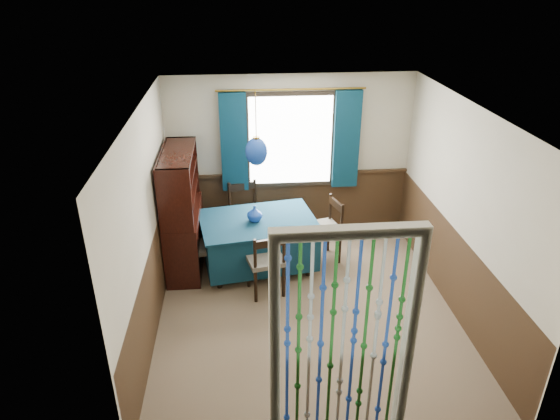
{
  "coord_description": "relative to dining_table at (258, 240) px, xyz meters",
  "views": [
    {
      "loc": [
        -0.77,
        -4.97,
        3.82
      ],
      "look_at": [
        -0.27,
        0.67,
        1.06
      ],
      "focal_mm": 32.0,
      "sensor_mm": 36.0,
      "label": 1
    }
  ],
  "objects": [
    {
      "name": "wall_right",
      "position": [
        2.33,
        -1.04,
        0.82
      ],
      "size": [
        0.0,
        4.0,
        4.0
      ],
      "primitive_type": "plane",
      "rotation": [
        1.57,
        0.0,
        -1.57
      ],
      "color": "#BBB299",
      "rests_on": "ground"
    },
    {
      "name": "chair_near",
      "position": [
        0.07,
        -0.64,
        0.05
      ],
      "size": [
        0.53,
        0.52,
        0.91
      ],
      "rotation": [
        0.0,
        0.0,
        0.23
      ],
      "color": "black",
      "rests_on": "floor"
    },
    {
      "name": "wall_front",
      "position": [
        0.53,
        -3.04,
        0.82
      ],
      "size": [
        3.6,
        0.0,
        3.6
      ],
      "primitive_type": "plane",
      "rotation": [
        -1.57,
        0.0,
        0.0
      ],
      "color": "#BBB299",
      "rests_on": "ground"
    },
    {
      "name": "chair_left",
      "position": [
        -0.86,
        -0.18,
        0.02
      ],
      "size": [
        0.45,
        0.47,
        0.84
      ],
      "rotation": [
        0.0,
        0.0,
        -1.42
      ],
      "color": "black",
      "rests_on": "floor"
    },
    {
      "name": "window",
      "position": [
        0.53,
        0.91,
        1.12
      ],
      "size": [
        1.32,
        0.12,
        1.42
      ],
      "primitive_type": "cube",
      "color": "black",
      "rests_on": "wall_back"
    },
    {
      "name": "pendant_lamp",
      "position": [
        0.0,
        -0.0,
        1.29
      ],
      "size": [
        0.29,
        0.29,
        0.96
      ],
      "color": "olive",
      "rests_on": "ceiling"
    },
    {
      "name": "chair_far",
      "position": [
        -0.15,
        0.68,
        0.08
      ],
      "size": [
        0.59,
        0.57,
        0.97
      ],
      "rotation": [
        0.0,
        0.0,
        3.42
      ],
      "color": "black",
      "rests_on": "floor"
    },
    {
      "name": "vase_table",
      "position": [
        -0.04,
        -0.02,
        0.41
      ],
      "size": [
        0.2,
        0.2,
        0.2
      ],
      "primitive_type": "imported",
      "rotation": [
        0.0,
        0.0,
        0.03
      ],
      "color": "navy",
      "rests_on": "dining_table"
    },
    {
      "name": "wainscot_right",
      "position": [
        2.32,
        -1.04,
        0.07
      ],
      "size": [
        0.0,
        4.0,
        4.0
      ],
      "primitive_type": "plane",
      "rotation": [
        1.57,
        0.0,
        -1.57
      ],
      "color": "#342214",
      "rests_on": "ground"
    },
    {
      "name": "wainscot_front",
      "position": [
        0.53,
        -3.02,
        0.07
      ],
      "size": [
        3.6,
        0.0,
        3.6
      ],
      "primitive_type": "plane",
      "rotation": [
        -1.57,
        0.0,
        0.0
      ],
      "color": "#342214",
      "rests_on": "ground"
    },
    {
      "name": "wainscot_back",
      "position": [
        0.53,
        0.95,
        0.07
      ],
      "size": [
        3.6,
        0.0,
        3.6
      ],
      "primitive_type": "plane",
      "rotation": [
        1.57,
        0.0,
        0.0
      ],
      "color": "#342214",
      "rests_on": "ground"
    },
    {
      "name": "doorway",
      "position": [
        0.53,
        -2.98,
        0.62
      ],
      "size": [
        1.16,
        0.12,
        2.18
      ],
      "primitive_type": null,
      "color": "silver",
      "rests_on": "ground"
    },
    {
      "name": "wainscot_left",
      "position": [
        -1.25,
        -1.04,
        0.07
      ],
      "size": [
        0.0,
        4.0,
        4.0
      ],
      "primitive_type": "plane",
      "rotation": [
        1.57,
        0.0,
        1.57
      ],
      "color": "#342214",
      "rests_on": "ground"
    },
    {
      "name": "sideboard",
      "position": [
        -1.03,
        0.16,
        0.16
      ],
      "size": [
        0.45,
        1.29,
        1.69
      ],
      "rotation": [
        0.0,
        0.0,
        -0.0
      ],
      "color": "black",
      "rests_on": "floor"
    },
    {
      "name": "ceiling",
      "position": [
        0.53,
        -1.04,
        2.07
      ],
      "size": [
        4.0,
        4.0,
        0.0
      ],
      "primitive_type": "plane",
      "rotation": [
        3.14,
        0.0,
        0.0
      ],
      "color": "silver",
      "rests_on": "ground"
    },
    {
      "name": "dining_table",
      "position": [
        0.0,
        0.0,
        0.0
      ],
      "size": [
        1.69,
        1.29,
        0.74
      ],
      "rotation": [
        0.0,
        0.0,
        0.15
      ],
      "color": "#0C2C3D",
      "rests_on": "floor"
    },
    {
      "name": "wall_back",
      "position": [
        0.53,
        0.96,
        0.82
      ],
      "size": [
        3.6,
        0.0,
        3.6
      ],
      "primitive_type": "plane",
      "rotation": [
        1.57,
        0.0,
        0.0
      ],
      "color": "#BBB299",
      "rests_on": "ground"
    },
    {
      "name": "floor",
      "position": [
        0.53,
        -1.04,
        -0.43
      ],
      "size": [
        4.0,
        4.0,
        0.0
      ],
      "primitive_type": "plane",
      "color": "brown",
      "rests_on": "ground"
    },
    {
      "name": "vase_sideboard",
      "position": [
        -0.97,
        0.48,
        0.51
      ],
      "size": [
        0.22,
        0.22,
        0.19
      ],
      "primitive_type": "imported",
      "rotation": [
        0.0,
        0.0,
        0.21
      ],
      "color": "beige",
      "rests_on": "sideboard"
    },
    {
      "name": "wall_left",
      "position": [
        -1.27,
        -1.04,
        0.82
      ],
      "size": [
        0.0,
        4.0,
        4.0
      ],
      "primitive_type": "plane",
      "rotation": [
        1.57,
        0.0,
        1.57
      ],
      "color": "#BBB299",
      "rests_on": "ground"
    },
    {
      "name": "bowl_shelf",
      "position": [
        -0.97,
        -0.07,
        0.75
      ],
      "size": [
        0.28,
        0.28,
        0.06
      ],
      "primitive_type": "imported",
      "rotation": [
        0.0,
        0.0,
        0.22
      ],
      "color": "beige",
      "rests_on": "sideboard"
    },
    {
      "name": "chair_right",
      "position": [
        0.96,
        0.14,
        0.06
      ],
      "size": [
        0.54,
        0.55,
        0.92
      ],
      "rotation": [
        0.0,
        0.0,
        1.84
      ],
      "color": "black",
      "rests_on": "floor"
    }
  ]
}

